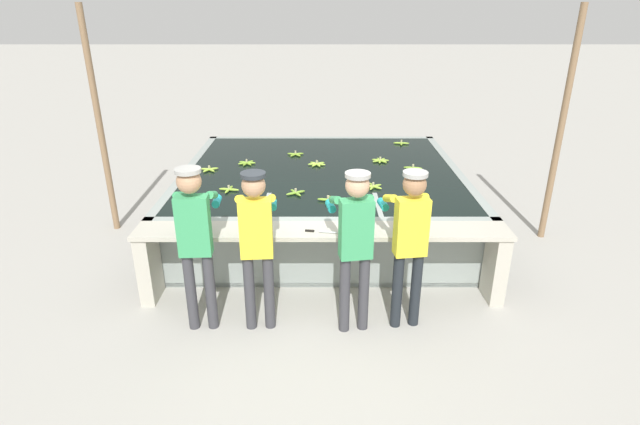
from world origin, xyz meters
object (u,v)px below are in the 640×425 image
(banana_bunch_floating_4, at_px, (207,169))
(banana_bunch_floating_6, at_px, (294,193))
(banana_bunch_floating_1, at_px, (411,168))
(worker_2, at_px, (353,237))
(banana_bunch_floating_2, at_px, (293,154))
(banana_bunch_floating_9, at_px, (326,200))
(worker_3, at_px, (408,234))
(support_post_right, at_px, (558,129))
(worker_1, at_px, (255,236))
(support_post_left, at_px, (97,125))
(banana_bunch_floating_5, at_px, (378,160))
(banana_bunch_floating_3, at_px, (371,186))
(knife_0, at_px, (314,231))
(worker_0, at_px, (193,233))
(banana_bunch_floating_8, at_px, (399,143))
(banana_bunch_floating_10, at_px, (245,163))
(banana_bunch_floating_0, at_px, (227,189))
(banana_bunch_floating_7, at_px, (315,164))

(banana_bunch_floating_4, distance_m, banana_bunch_floating_6, 1.67)
(banana_bunch_floating_1, bearing_deg, worker_2, -110.99)
(banana_bunch_floating_2, xyz_separation_m, banana_bunch_floating_9, (0.50, -2.07, 0.00))
(worker_3, bearing_deg, banana_bunch_floating_2, 110.83)
(banana_bunch_floating_9, xyz_separation_m, support_post_right, (3.17, 0.82, 0.70))
(worker_1, xyz_separation_m, support_post_left, (-2.49, 2.50, 0.55))
(banana_bunch_floating_5, bearing_deg, banana_bunch_floating_4, -170.12)
(banana_bunch_floating_1, height_order, banana_bunch_floating_9, same)
(worker_3, xyz_separation_m, support_post_right, (2.37, 2.17, 0.55))
(banana_bunch_floating_1, bearing_deg, banana_bunch_floating_3, -129.45)
(banana_bunch_floating_9, distance_m, knife_0, 0.94)
(banana_bunch_floating_1, distance_m, knife_0, 2.68)
(worker_3, bearing_deg, worker_0, -178.74)
(worker_2, relative_size, banana_bunch_floating_1, 6.17)
(banana_bunch_floating_8, bearing_deg, banana_bunch_floating_10, -155.25)
(worker_0, distance_m, knife_0, 1.29)
(banana_bunch_floating_0, height_order, banana_bunch_floating_2, same)
(worker_2, height_order, banana_bunch_floating_9, worker_2)
(worker_2, height_order, banana_bunch_floating_8, worker_2)
(worker_0, distance_m, banana_bunch_floating_2, 3.57)
(banana_bunch_floating_3, distance_m, banana_bunch_floating_4, 2.49)
(worker_1, height_order, banana_bunch_floating_7, worker_1)
(worker_0, height_order, banana_bunch_floating_0, worker_0)
(banana_bunch_floating_4, height_order, support_post_right, support_post_right)
(banana_bunch_floating_4, bearing_deg, knife_0, -53.60)
(banana_bunch_floating_3, height_order, support_post_left, support_post_left)
(banana_bunch_floating_9, bearing_deg, banana_bunch_floating_0, 163.72)
(worker_0, bearing_deg, banana_bunch_floating_4, 99.00)
(banana_bunch_floating_5, bearing_deg, banana_bunch_floating_8, 65.16)
(worker_0, distance_m, banana_bunch_floating_6, 1.90)
(banana_bunch_floating_0, bearing_deg, worker_2, -49.17)
(banana_bunch_floating_7, bearing_deg, support_post_left, -172.31)
(worker_1, distance_m, banana_bunch_floating_3, 2.33)
(banana_bunch_floating_1, bearing_deg, banana_bunch_floating_2, 157.64)
(worker_3, bearing_deg, banana_bunch_floating_8, 82.44)
(banana_bunch_floating_1, relative_size, banana_bunch_floating_7, 1.00)
(worker_0, xyz_separation_m, banana_bunch_floating_2, (0.83, 3.46, -0.19))
(banana_bunch_floating_4, height_order, banana_bunch_floating_7, same)
(worker_2, relative_size, worker_3, 1.01)
(banana_bunch_floating_2, xyz_separation_m, banana_bunch_floating_10, (-0.74, -0.48, -0.00))
(banana_bunch_floating_6, relative_size, knife_0, 0.74)
(worker_0, xyz_separation_m, banana_bunch_floating_7, (1.19, 2.92, -0.19))
(knife_0, bearing_deg, banana_bunch_floating_4, 126.40)
(knife_0, bearing_deg, banana_bunch_floating_2, 96.85)
(worker_1, relative_size, banana_bunch_floating_6, 6.62)
(banana_bunch_floating_2, bearing_deg, banana_bunch_floating_8, 20.96)
(banana_bunch_floating_5, distance_m, support_post_right, 2.58)
(banana_bunch_floating_4, xyz_separation_m, banana_bunch_floating_7, (1.61, 0.27, -0.00))
(worker_2, height_order, banana_bunch_floating_3, worker_2)
(worker_1, relative_size, worker_2, 0.99)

